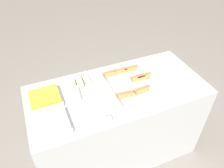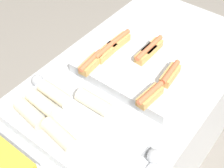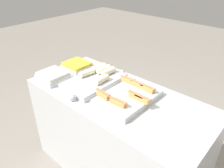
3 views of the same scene
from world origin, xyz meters
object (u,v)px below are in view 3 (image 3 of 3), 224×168
tray_side_back (77,66)px  serving_spoon_near (72,98)px  tray_wraps (96,79)px  serving_spoon_far (121,72)px  tray_hotdogs (129,96)px  tray_side_front (53,76)px

tray_side_back → serving_spoon_near: tray_side_back is taller
tray_wraps → serving_spoon_far: (0.06, 0.28, -0.01)m
tray_wraps → tray_side_back: tray_wraps is taller
serving_spoon_near → tray_hotdogs: bearing=42.8°
tray_side_front → serving_spoon_far: (0.40, 0.50, -0.01)m
tray_wraps → tray_side_back: 0.34m
tray_hotdogs → tray_wraps: size_ratio=0.93×
serving_spoon_near → serving_spoon_far: 0.60m
tray_wraps → tray_side_back: (-0.34, 0.07, -0.00)m
tray_side_front → serving_spoon_far: tray_side_front is taller
tray_side_back → serving_spoon_near: (0.39, -0.38, -0.01)m
tray_wraps → tray_side_front: (-0.34, -0.22, -0.00)m
tray_hotdogs → serving_spoon_near: 0.45m
tray_side_front → serving_spoon_near: tray_side_front is taller
tray_wraps → tray_side_front: bearing=-147.1°
tray_wraps → serving_spoon_near: bearing=-79.5°
tray_hotdogs → tray_wraps: tray_wraps is taller
tray_wraps → serving_spoon_near: (0.06, -0.32, -0.01)m
tray_hotdogs → serving_spoon_far: (-0.32, 0.30, -0.01)m
tray_wraps → serving_spoon_near: tray_wraps is taller
tray_side_front → serving_spoon_near: size_ratio=1.20×
tray_hotdogs → tray_side_back: 0.73m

